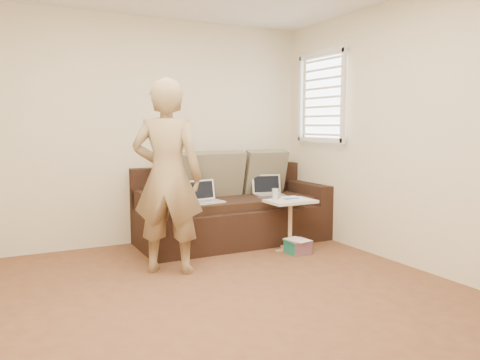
% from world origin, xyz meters
% --- Properties ---
extents(floor, '(4.50, 4.50, 0.00)m').
position_xyz_m(floor, '(0.00, 0.00, 0.00)').
color(floor, brown).
rests_on(floor, ground).
extents(wall_back, '(4.00, 0.00, 4.00)m').
position_xyz_m(wall_back, '(0.00, 2.25, 1.30)').
color(wall_back, beige).
rests_on(wall_back, ground).
extents(wall_right, '(0.00, 4.50, 4.50)m').
position_xyz_m(wall_right, '(2.00, 0.00, 1.30)').
color(wall_right, beige).
rests_on(wall_right, ground).
extents(window_blinds, '(0.12, 0.88, 1.08)m').
position_xyz_m(window_blinds, '(1.95, 1.50, 1.70)').
color(window_blinds, white).
rests_on(window_blinds, wall_right).
extents(sofa, '(2.20, 0.95, 0.85)m').
position_xyz_m(sofa, '(0.90, 1.77, 0.42)').
color(sofa, black).
rests_on(sofa, ground).
extents(pillow_left, '(0.55, 0.29, 0.57)m').
position_xyz_m(pillow_left, '(0.30, 1.99, 0.79)').
color(pillow_left, '#675E4C').
rests_on(pillow_left, sofa).
extents(pillow_mid, '(0.55, 0.27, 0.57)m').
position_xyz_m(pillow_mid, '(0.85, 1.98, 0.79)').
color(pillow_mid, '#67634A').
rests_on(pillow_mid, sofa).
extents(pillow_right, '(0.55, 0.28, 0.57)m').
position_xyz_m(pillow_right, '(1.45, 1.98, 0.79)').
color(pillow_right, '#675E4C').
rests_on(pillow_right, sofa).
extents(laptop_silver, '(0.41, 0.34, 0.24)m').
position_xyz_m(laptop_silver, '(1.38, 1.73, 0.52)').
color(laptop_silver, '#B7BABC').
rests_on(laptop_silver, sofa).
extents(laptop_white, '(0.37, 0.29, 0.25)m').
position_xyz_m(laptop_white, '(0.51, 1.63, 0.52)').
color(laptop_white, white).
rests_on(laptop_white, sofa).
extents(person, '(0.79, 0.72, 1.80)m').
position_xyz_m(person, '(-0.15, 1.01, 0.90)').
color(person, olive).
rests_on(person, ground).
extents(side_table, '(0.51, 0.36, 0.56)m').
position_xyz_m(side_table, '(1.29, 1.15, 0.28)').
color(side_table, silver).
rests_on(side_table, ground).
extents(drinking_glass, '(0.07, 0.07, 0.12)m').
position_xyz_m(drinking_glass, '(1.16, 1.26, 0.62)').
color(drinking_glass, silver).
rests_on(drinking_glass, side_table).
extents(scissors, '(0.20, 0.13, 0.02)m').
position_xyz_m(scissors, '(1.31, 1.17, 0.57)').
color(scissors, silver).
rests_on(scissors, side_table).
extents(paper_on_table, '(0.25, 0.33, 0.00)m').
position_xyz_m(paper_on_table, '(1.37, 1.23, 0.56)').
color(paper_on_table, white).
rests_on(paper_on_table, side_table).
extents(striped_box, '(0.24, 0.24, 0.15)m').
position_xyz_m(striped_box, '(1.29, 1.00, 0.08)').
color(striped_box, '#CF1F5F').
rests_on(striped_box, ground).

